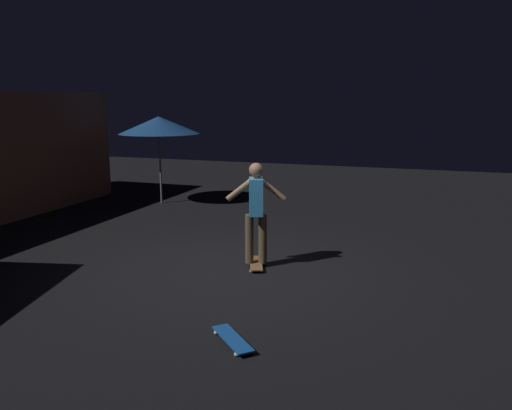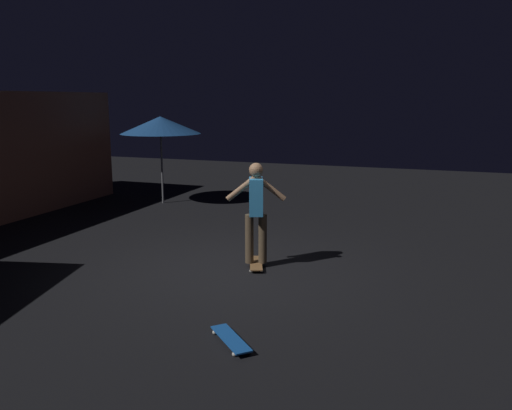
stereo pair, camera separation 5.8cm
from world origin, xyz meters
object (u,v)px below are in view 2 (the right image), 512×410
at_px(patio_umbrella, 160,125).
at_px(skateboard_spare, 231,339).
at_px(skater, 256,206).
at_px(skateboard_ridden, 256,263).

height_order(patio_umbrella, skateboard_spare, patio_umbrella).
bearing_deg(skater, skateboard_spare, -166.21).
relative_size(skateboard_ridden, skater, 0.48).
xyz_separation_m(skateboard_spare, skater, (2.74, 0.67, 0.98)).
bearing_deg(patio_umbrella, skateboard_spare, -145.39).
distance_m(skateboard_spare, skater, 2.99).
xyz_separation_m(patio_umbrella, skateboard_ridden, (-4.31, -4.19, -2.02)).
bearing_deg(skateboard_ridden, skateboard_spare, -166.21).
relative_size(patio_umbrella, skateboard_spare, 3.32).
xyz_separation_m(skateboard_ridden, skater, (0.00, 0.00, 0.98)).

